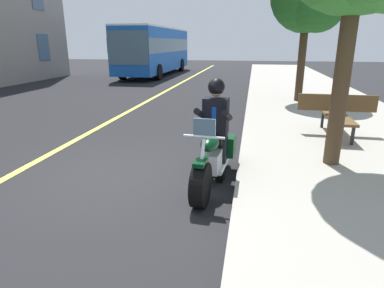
# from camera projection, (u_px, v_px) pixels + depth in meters

# --- Properties ---
(ground_plane) EXTENTS (80.00, 80.00, 0.00)m
(ground_plane) POSITION_uv_depth(u_px,v_px,m) (120.00, 180.00, 5.70)
(ground_plane) COLOR black
(lane_center_stripe) EXTENTS (60.00, 0.16, 0.01)m
(lane_center_stripe) POSITION_uv_depth(u_px,v_px,m) (18.00, 172.00, 6.05)
(lane_center_stripe) COLOR #E5DB4C
(lane_center_stripe) RESTS_ON ground_plane
(motorcycle_main) EXTENTS (2.22, 0.70, 1.26)m
(motorcycle_main) POSITION_uv_depth(u_px,v_px,m) (213.00, 158.00, 5.44)
(motorcycle_main) COLOR black
(motorcycle_main) RESTS_ON ground_plane
(rider_main) EXTENTS (0.65, 0.58, 1.74)m
(rider_main) POSITION_uv_depth(u_px,v_px,m) (216.00, 121.00, 5.44)
(rider_main) COLOR black
(rider_main) RESTS_ON ground_plane
(bus_near) EXTENTS (11.05, 2.70, 3.30)m
(bus_near) POSITION_uv_depth(u_px,v_px,m) (156.00, 48.00, 23.80)
(bus_near) COLOR blue
(bus_near) RESTS_ON ground_plane
(bench_sidewalk) EXTENTS (1.80, 1.80, 0.95)m
(bench_sidewalk) POSITION_uv_depth(u_px,v_px,m) (337.00, 112.00, 7.80)
(bench_sidewalk) COLOR brown
(bench_sidewalk) RESTS_ON sidewalk_curb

